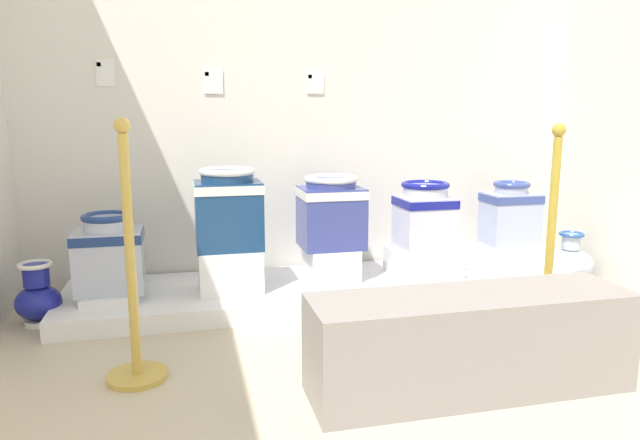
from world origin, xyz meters
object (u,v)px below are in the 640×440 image
Objects in this scene: antique_toilet_tall_cobalt at (331,210)px; info_placard_third at (315,83)px; plinth_block_pale_glazed at (507,254)px; info_placard_first at (105,73)px; plinth_block_central_ornate at (112,295)px; plinth_block_tall_cobalt at (331,262)px; antique_toilet_slender_white at (424,214)px; stanchion_post_near_right at (548,278)px; museum_bench at (470,342)px; antique_toilet_central_ornate at (109,252)px; antique_toilet_rightmost at (228,206)px; plinth_block_slender_white at (423,262)px; info_placard_second at (213,81)px; decorative_vase_companion at (38,297)px; stanchion_post_near_left at (133,302)px; decorative_vase_corner at (570,262)px; plinth_block_rightmost at (230,269)px; antique_toilet_pale_glazed at (510,212)px.

info_placard_third is (-0.01, 0.35, 0.76)m from antique_toilet_tall_cobalt.
info_placard_first reaches higher than plinth_block_pale_glazed.
plinth_block_tall_cobalt is at bearing 4.70° from plinth_block_central_ornate.
antique_toilet_tall_cobalt is 1.03× the size of antique_toilet_slender_white.
antique_toilet_slender_white is (0.58, -0.07, -0.04)m from antique_toilet_tall_cobalt.
stanchion_post_near_right reaches higher than museum_bench.
antique_toilet_rightmost is (0.64, 0.01, 0.22)m from antique_toilet_central_ornate.
info_placard_second reaches higher than plinth_block_slender_white.
antique_toilet_tall_cobalt is 1.68m from decorative_vase_companion.
plinth_block_slender_white is at bearing -18.94° from info_placard_second.
antique_toilet_rightmost reaches higher than antique_toilet_central_ornate.
museum_bench is (-0.35, -1.27, 0.01)m from plinth_block_slender_white.
plinth_block_slender_white is 0.37× the size of stanchion_post_near_left.
stanchion_post_near_right is (0.85, -1.30, -0.98)m from info_placard_third.
plinth_block_slender_white is 0.95× the size of antique_toilet_slender_white.
antique_toilet_central_ornate is at bearing 179.69° from decorative_vase_corner.
decorative_vase_corner is at bearing 0.37° from decorative_vase_companion.
plinth_block_tall_cobalt is at bearing 131.56° from stanchion_post_near_right.
plinth_block_slender_white is at bearing 106.65° from stanchion_post_near_right.
plinth_block_slender_white is at bearing 27.31° from stanchion_post_near_left.
museum_bench is at bearing -105.64° from antique_toilet_slender_white.
stanchion_post_near_right is at bearing -18.12° from decorative_vase_companion.
plinth_block_tall_cobalt reaches higher than plinth_block_slender_white.
plinth_block_tall_cobalt is at bearing 40.58° from stanchion_post_near_left.
info_placard_first reaches higher than plinth_block_central_ornate.
decorative_vase_companion is 0.26× the size of museum_bench.
antique_toilet_tall_cobalt is 1.55m from info_placard_first.
plinth_block_rightmost is 0.36m from antique_toilet_rightmost.
antique_toilet_rightmost reaches higher than plinth_block_tall_cobalt.
plinth_block_rightmost is at bearing 1.24° from plinth_block_central_ornate.
antique_toilet_slender_white reaches higher than plinth_block_tall_cobalt.
antique_toilet_central_ornate is 1.08× the size of plinth_block_slender_white.
plinth_block_tall_cobalt is at bearing 4.70° from antique_toilet_central_ornate.
stanchion_post_near_right is at bearing -111.81° from antique_toilet_pale_glazed.
antique_toilet_central_ornate is 0.41× the size of stanchion_post_near_right.
plinth_block_tall_cobalt is 0.81× the size of antique_toilet_pale_glazed.
plinth_block_central_ornate is 2.27m from stanchion_post_near_right.
plinth_block_tall_cobalt is 1.27m from stanchion_post_near_right.
plinth_block_pale_glazed is at bearing 1.11° from plinth_block_tall_cobalt.
antique_toilet_central_ornate is (0.00, 0.00, 0.24)m from plinth_block_central_ornate.
antique_toilet_central_ornate is 0.42m from decorative_vase_companion.
plinth_block_slender_white is 0.93m from stanchion_post_near_right.
antique_toilet_tall_cobalt is at bearing 4.70° from plinth_block_central_ornate.
info_placard_first is 0.46× the size of decorative_vase_corner.
decorative_vase_corner is (1.60, -0.12, -0.39)m from antique_toilet_tall_cobalt.
decorative_vase_companion is at bearing 147.13° from museum_bench.
antique_toilet_pale_glazed is 2.88m from decorative_vase_companion.
stanchion_post_near_left is (-0.42, -1.28, -0.96)m from info_placard_second.
plinth_block_rightmost is 1.04× the size of plinth_block_tall_cobalt.
antique_toilet_rightmost is 1.20m from antique_toilet_slender_white.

